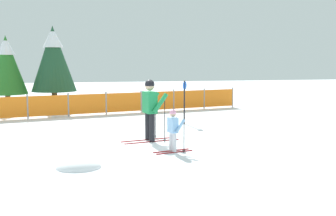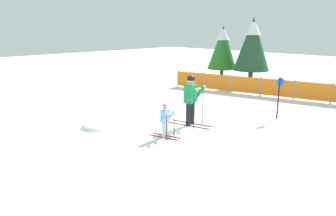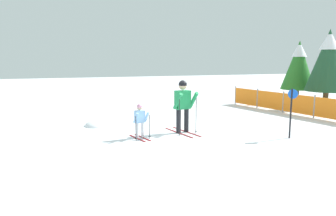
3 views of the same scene
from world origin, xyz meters
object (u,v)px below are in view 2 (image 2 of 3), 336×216
object	(u,v)px
skier_adult	(191,96)
safety_fence	(277,88)
conifer_near	(252,43)
trail_marker	(279,93)
skier_child	(165,118)
conifer_far	(223,47)

from	to	relation	value
skier_adult	safety_fence	world-z (taller)	skier_adult
conifer_near	safety_fence	bearing A→B (deg)	-40.11
safety_fence	trail_marker	xyz separation A→B (m)	(1.72, -3.25, 0.45)
skier_child	conifer_near	bearing A→B (deg)	93.40
skier_adult	trail_marker	xyz separation A→B (m)	(1.66, 2.76, -0.08)
skier_adult	skier_child	xyz separation A→B (m)	(0.30, -1.46, -0.40)
conifer_near	trail_marker	bearing A→B (deg)	-51.02
skier_child	conifer_far	distance (m)	11.24
skier_adult	skier_child	size ratio (longest dim) A/B	1.62
skier_child	conifer_far	world-z (taller)	conifer_far
conifer_near	trail_marker	xyz separation A→B (m)	(4.58, -5.66, -1.37)
skier_child	trail_marker	size ratio (longest dim) A/B	0.69
trail_marker	conifer_near	bearing A→B (deg)	128.98
safety_fence	trail_marker	size ratio (longest dim) A/B	7.01
skier_adult	conifer_far	bearing A→B (deg)	107.56
safety_fence	conifer_near	bearing A→B (deg)	139.89
safety_fence	conifer_far	bearing A→B (deg)	153.76
skier_child	trail_marker	bearing A→B (deg)	57.46
conifer_far	trail_marker	size ratio (longest dim) A/B	2.19
skier_child	trail_marker	world-z (taller)	trail_marker
skier_child	conifer_near	distance (m)	10.53
skier_child	conifer_far	size ratio (longest dim) A/B	0.32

